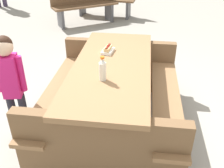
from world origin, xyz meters
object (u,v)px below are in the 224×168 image
at_px(hotdog_tray, 108,50).
at_px(picnic_table, 112,91).
at_px(child_in_coat, 10,76).
at_px(park_bench_near, 84,4).
at_px(soda_bottle, 103,69).

bearing_deg(hotdog_tray, picnic_table, -169.81).
relative_size(child_in_coat, park_bench_near, 0.73).
xyz_separation_m(soda_bottle, hotdog_tray, (0.60, -0.02, -0.07)).
height_order(child_in_coat, park_bench_near, child_in_coat).
height_order(hotdog_tray, park_bench_near, park_bench_near).
relative_size(picnic_table, child_in_coat, 1.75).
xyz_separation_m(hotdog_tray, park_bench_near, (3.41, 0.69, -0.33)).
bearing_deg(park_bench_near, hotdog_tray, -168.53).
bearing_deg(child_in_coat, picnic_table, -78.61).
height_order(picnic_table, child_in_coat, child_in_coat).
relative_size(soda_bottle, park_bench_near, 0.15).
bearing_deg(picnic_table, park_bench_near, 11.37).
xyz_separation_m(picnic_table, park_bench_near, (3.71, 0.74, 0.00)).
distance_m(picnic_table, park_bench_near, 3.78).
distance_m(soda_bottle, hotdog_tray, 0.61).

